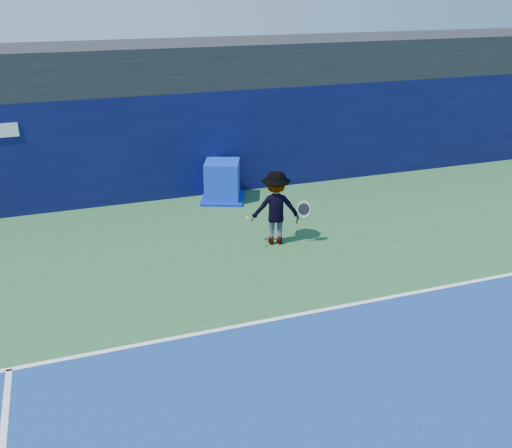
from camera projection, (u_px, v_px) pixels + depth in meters
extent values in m
plane|color=#295B31|center=(374.00, 423.00, 8.14)|extent=(80.00, 80.00, 0.00)
cube|color=white|center=(294.00, 315.00, 10.74)|extent=(24.00, 0.10, 0.01)
cube|color=black|center=(186.00, 63.00, 16.73)|extent=(36.00, 3.00, 1.20)
cube|color=#0A0C3B|center=(197.00, 141.00, 16.68)|extent=(36.00, 1.00, 3.00)
cube|color=#0E2CC6|center=(222.00, 181.00, 16.27)|extent=(1.23, 1.23, 1.14)
cube|color=#0B1AA5|center=(223.00, 198.00, 16.48)|extent=(1.54, 1.54, 0.08)
imported|color=white|center=(276.00, 208.00, 13.42)|extent=(1.29, 0.93, 1.79)
cylinder|color=black|center=(297.00, 219.00, 13.44)|extent=(0.09, 0.16, 0.28)
torus|color=silver|center=(304.00, 209.00, 13.34)|extent=(0.33, 0.19, 0.32)
cylinder|color=black|center=(304.00, 209.00, 13.34)|extent=(0.28, 0.14, 0.27)
sphere|color=#CDE919|center=(248.00, 218.00, 12.99)|extent=(0.06, 0.06, 0.06)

